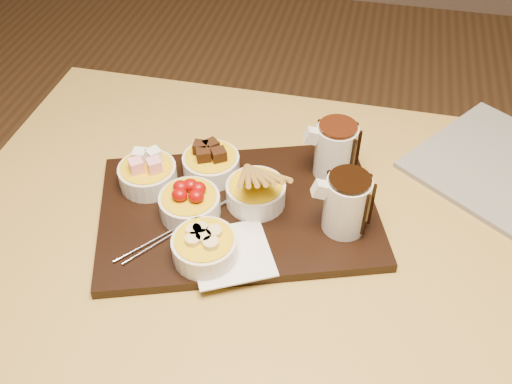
% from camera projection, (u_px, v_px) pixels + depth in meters
% --- Properties ---
extents(dining_table, '(1.20, 0.80, 0.75)m').
position_uv_depth(dining_table, '(299.00, 276.00, 1.00)').
color(dining_table, '#B09141').
rests_on(dining_table, ground).
extents(serving_board, '(0.53, 0.43, 0.02)m').
position_uv_depth(serving_board, '(239.00, 211.00, 0.96)').
color(serving_board, black).
rests_on(serving_board, dining_table).
extents(napkin, '(0.16, 0.16, 0.00)m').
position_uv_depth(napkin, '(231.00, 253.00, 0.88)').
color(napkin, white).
rests_on(napkin, serving_board).
extents(bowl_marshmallows, '(0.10, 0.10, 0.04)m').
position_uv_depth(bowl_marshmallows, '(148.00, 176.00, 0.98)').
color(bowl_marshmallows, silver).
rests_on(bowl_marshmallows, serving_board).
extents(bowl_cake, '(0.10, 0.10, 0.04)m').
position_uv_depth(bowl_cake, '(211.00, 165.00, 1.00)').
color(bowl_cake, silver).
rests_on(bowl_cake, serving_board).
extents(bowl_strawberries, '(0.10, 0.10, 0.04)m').
position_uv_depth(bowl_strawberries, '(190.00, 205.00, 0.93)').
color(bowl_strawberries, silver).
rests_on(bowl_strawberries, serving_board).
extents(bowl_biscotti, '(0.10, 0.10, 0.04)m').
position_uv_depth(bowl_biscotti, '(256.00, 194.00, 0.95)').
color(bowl_biscotti, silver).
rests_on(bowl_biscotti, serving_board).
extents(bowl_bananas, '(0.10, 0.10, 0.04)m').
position_uv_depth(bowl_bananas, '(205.00, 248.00, 0.86)').
color(bowl_bananas, silver).
rests_on(bowl_bananas, serving_board).
extents(pitcher_dark_chocolate, '(0.09, 0.09, 0.10)m').
position_uv_depth(pitcher_dark_chocolate, '(346.00, 204.00, 0.89)').
color(pitcher_dark_chocolate, silver).
rests_on(pitcher_dark_chocolate, serving_board).
extents(pitcher_milk_chocolate, '(0.09, 0.09, 0.10)m').
position_uv_depth(pitcher_milk_chocolate, '(335.00, 151.00, 0.98)').
color(pitcher_milk_chocolate, silver).
rests_on(pitcher_milk_chocolate, serving_board).
extents(fondue_skewers, '(0.22, 0.19, 0.01)m').
position_uv_depth(fondue_skewers, '(185.00, 223.00, 0.92)').
color(fondue_skewers, silver).
rests_on(fondue_skewers, serving_board).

